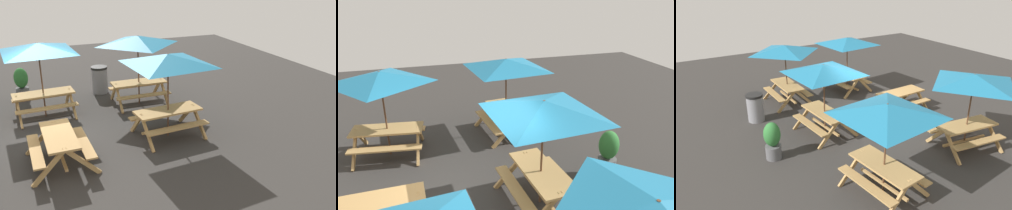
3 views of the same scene
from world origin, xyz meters
TOP-DOWN VIEW (x-y plane):
  - ground_plane at (0.00, 0.00)m, footprint 24.00×24.00m
  - picnic_table_1 at (-3.14, 1.70)m, footprint 2.81×2.81m
  - picnic_table_3 at (0.24, 1.43)m, footprint 2.82×2.82m
  - picnic_table_5 at (-2.76, -1.65)m, footprint 2.25×2.25m
  - potted_plant_0 at (-0.34, 3.39)m, footprint 0.47×0.47m

SIDE VIEW (x-z plane):
  - ground_plane at x=0.00m, z-range 0.00..0.00m
  - potted_plant_0 at x=-0.34m, z-range 0.02..1.13m
  - picnic_table_1 at x=-3.14m, z-range 0.82..3.16m
  - picnic_table_3 at x=0.24m, z-range 0.82..3.16m
  - picnic_table_5 at x=-2.76m, z-range 0.82..3.16m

